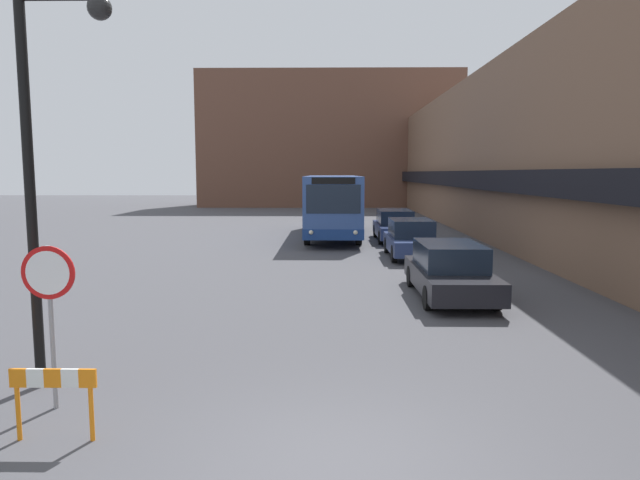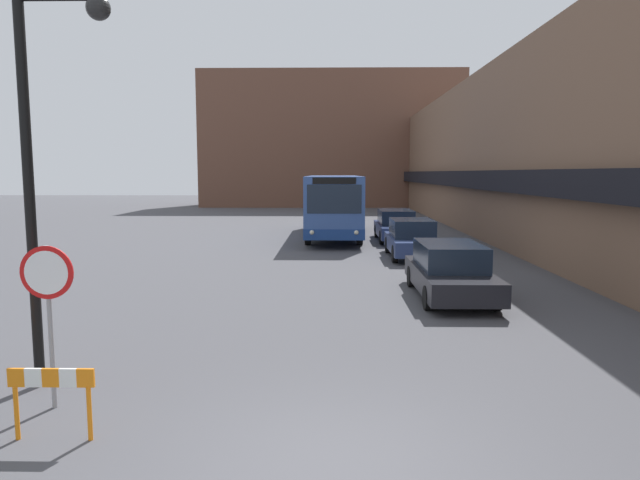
# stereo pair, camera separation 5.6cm
# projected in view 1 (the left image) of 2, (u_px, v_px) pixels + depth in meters

# --- Properties ---
(ground_plane) EXTENTS (160.00, 160.00, 0.00)m
(ground_plane) POSITION_uv_depth(u_px,v_px,m) (338.00, 465.00, 6.64)
(ground_plane) COLOR #47474C
(building_row_right) EXTENTS (5.50, 60.00, 8.64)m
(building_row_right) POSITION_uv_depth(u_px,v_px,m) (521.00, 155.00, 29.82)
(building_row_right) COLOR brown
(building_row_right) RESTS_ON ground_plane
(building_backdrop_far) EXTENTS (26.00, 8.00, 13.30)m
(building_backdrop_far) POSITION_uv_depth(u_px,v_px,m) (330.00, 141.00, 58.64)
(building_backdrop_far) COLOR brown
(building_backdrop_far) RESTS_ON ground_plane
(city_bus) EXTENTS (2.71, 11.55, 3.23)m
(city_bus) POSITION_uv_depth(u_px,v_px,m) (332.00, 204.00, 30.22)
(city_bus) COLOR #335193
(city_bus) RESTS_ON ground_plane
(parked_car_front) EXTENTS (1.88, 4.77, 1.48)m
(parked_car_front) POSITION_uv_depth(u_px,v_px,m) (450.00, 270.00, 15.56)
(parked_car_front) COLOR black
(parked_car_front) RESTS_ON ground_plane
(parked_car_middle) EXTENTS (1.85, 4.26, 1.54)m
(parked_car_middle) POSITION_uv_depth(u_px,v_px,m) (411.00, 238.00, 22.84)
(parked_car_middle) COLOR navy
(parked_car_middle) RESTS_ON ground_plane
(parked_car_back) EXTENTS (1.87, 4.88, 1.55)m
(parked_car_back) POSITION_uv_depth(u_px,v_px,m) (395.00, 225.00, 28.53)
(parked_car_back) COLOR navy
(parked_car_back) RESTS_ON ground_plane
(stop_sign) EXTENTS (0.76, 0.08, 2.37)m
(stop_sign) POSITION_uv_depth(u_px,v_px,m) (49.00, 291.00, 8.04)
(stop_sign) COLOR gray
(stop_sign) RESTS_ON ground_plane
(street_lamp) EXTENTS (1.46, 0.36, 6.11)m
(street_lamp) POSITION_uv_depth(u_px,v_px,m) (46.00, 145.00, 8.67)
(street_lamp) COLOR black
(street_lamp) RESTS_ON ground_plane
(construction_barricade) EXTENTS (1.10, 0.06, 0.94)m
(construction_barricade) POSITION_uv_depth(u_px,v_px,m) (54.00, 390.00, 7.18)
(construction_barricade) COLOR orange
(construction_barricade) RESTS_ON ground_plane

